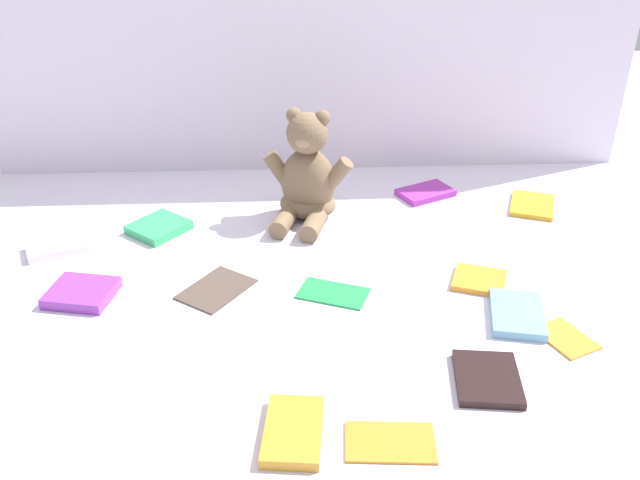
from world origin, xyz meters
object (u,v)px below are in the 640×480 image
Objects in this scene: book_case_8 at (532,205)px; book_case_12 at (56,247)px; book_case_10 at (333,292)px; book_case_9 at (517,314)px; book_case_0 at (82,293)px; book_case_7 at (566,337)px; book_case_6 at (425,193)px; book_case_3 at (293,431)px; book_case_4 at (487,379)px; teddy_bear at (307,179)px; book_case_2 at (390,441)px; book_case_5 at (479,280)px; book_case_11 at (216,288)px; book_case_1 at (159,227)px.

book_case_8 is 1.03m from book_case_12.
book_case_10 is 0.57m from book_case_12.
book_case_8 is 0.97× the size of book_case_9.
book_case_0 is 1.19× the size of book_case_7.
book_case_0 reaches higher than book_case_7.
book_case_6 is at bearing -69.68° from book_case_9.
book_case_4 is (0.29, 0.10, -0.00)m from book_case_3.
teddy_bear reaches higher than book_case_3.
book_case_2 is at bearing -137.44° from book_case_4.
book_case_3 is at bearing -94.53° from book_case_2.
book_case_5 is 0.73× the size of book_case_9.
book_case_8 reaches higher than book_case_7.
book_case_2 is 0.13m from book_case_3.
book_case_12 is (-0.60, 0.55, 0.00)m from book_case_2.
book_case_11 is (-0.27, 0.39, -0.00)m from book_case_2.
book_case_7 is 0.98m from book_case_12.
book_case_6 is at bearing 34.83° from teddy_bear.
book_case_5 is at bearing -127.21° from book_case_3.
book_case_3 is at bearing -49.45° from book_case_6.
book_case_8 is at bearing -134.65° from book_case_1.
book_case_2 is at bearing -154.96° from book_case_12.
book_case_10 is at bearing -96.25° from book_case_3.
book_case_9 is 0.90m from book_case_12.
book_case_1 is at bearing 145.55° from book_case_4.
book_case_9 is (-0.16, -0.42, 0.00)m from book_case_8.
book_case_9 is (-0.06, 0.06, 0.00)m from book_case_7.
book_case_1 reaches higher than book_case_12.
book_case_8 is at bearing -122.87° from book_case_3.
book_case_8 is 0.58m from book_case_10.
book_case_6 is at bearing -125.91° from book_case_1.
book_case_11 is (0.14, -0.23, -0.01)m from book_case_1.
book_case_6 is (0.28, 0.09, -0.08)m from teddy_bear.
book_case_5 is (0.06, 0.27, -0.00)m from book_case_4.
book_case_6 is (-0.03, 0.38, 0.00)m from book_case_5.
book_case_11 is at bearing -69.03° from book_case_5.
book_case_7 is 0.40m from book_case_10.
book_case_3 reaches higher than book_case_2.
book_case_4 reaches higher than book_case_2.
book_case_8 is at bearing -119.93° from book_case_11.
teddy_bear is 0.53m from book_case_12.
book_case_6 reaches higher than book_case_11.
book_case_9 is (0.66, -0.35, -0.00)m from book_case_1.
book_case_5 is at bearing 95.44° from book_case_7.
book_case_8 is (0.23, -0.07, -0.00)m from book_case_6.
teddy_bear is 1.85× the size of book_case_11.
book_case_1 is 0.87× the size of book_case_10.
book_case_12 is at bearing -42.01° from book_case_3.
book_case_8 is (0.42, 0.69, 0.00)m from book_case_2.
teddy_bear is at bearing -36.56° from book_case_9.
book_case_10 is 0.21m from book_case_11.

